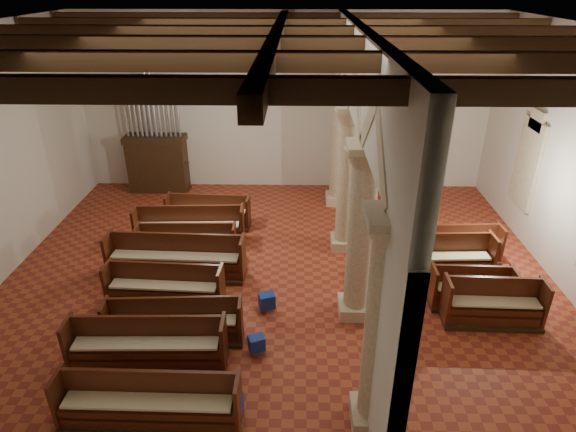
{
  "coord_description": "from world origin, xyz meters",
  "views": [
    {
      "loc": [
        0.46,
        -10.43,
        6.98
      ],
      "look_at": [
        0.22,
        0.5,
        1.48
      ],
      "focal_mm": 30.0,
      "sensor_mm": 36.0,
      "label": 1
    }
  ],
  "objects_px": {
    "lectern": "(184,177)",
    "aisle_pew_0": "(492,309)",
    "pipe_organ": "(157,153)",
    "processional_banner": "(413,174)",
    "nave_pew_0": "(150,408)"
  },
  "relations": [
    {
      "from": "processional_banner",
      "to": "pipe_organ",
      "type": "bearing_deg",
      "value": -168.98
    },
    {
      "from": "processional_banner",
      "to": "aisle_pew_0",
      "type": "height_order",
      "value": "processional_banner"
    },
    {
      "from": "pipe_organ",
      "to": "aisle_pew_0",
      "type": "xyz_separation_m",
      "value": [
        9.29,
        -7.26,
        -1.01
      ]
    },
    {
      "from": "nave_pew_0",
      "to": "aisle_pew_0",
      "type": "bearing_deg",
      "value": 23.45
    },
    {
      "from": "pipe_organ",
      "to": "nave_pew_0",
      "type": "xyz_separation_m",
      "value": [
        2.47,
        -10.12,
        -1.03
      ]
    },
    {
      "from": "pipe_organ",
      "to": "aisle_pew_0",
      "type": "height_order",
      "value": "pipe_organ"
    },
    {
      "from": "lectern",
      "to": "nave_pew_0",
      "type": "bearing_deg",
      "value": -78.45
    },
    {
      "from": "processional_banner",
      "to": "nave_pew_0",
      "type": "distance_m",
      "value": 11.87
    },
    {
      "from": "aisle_pew_0",
      "to": "nave_pew_0",
      "type": "bearing_deg",
      "value": -155.5
    },
    {
      "from": "pipe_organ",
      "to": "processional_banner",
      "type": "bearing_deg",
      "value": -1.27
    },
    {
      "from": "lectern",
      "to": "aisle_pew_0",
      "type": "distance_m",
      "value": 11.11
    },
    {
      "from": "pipe_organ",
      "to": "lectern",
      "type": "distance_m",
      "value": 1.24
    },
    {
      "from": "processional_banner",
      "to": "aisle_pew_0",
      "type": "xyz_separation_m",
      "value": [
        0.31,
        -7.06,
        -0.4
      ]
    },
    {
      "from": "processional_banner",
      "to": "aisle_pew_0",
      "type": "distance_m",
      "value": 7.07
    },
    {
      "from": "lectern",
      "to": "aisle_pew_0",
      "type": "height_order",
      "value": "lectern"
    }
  ]
}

